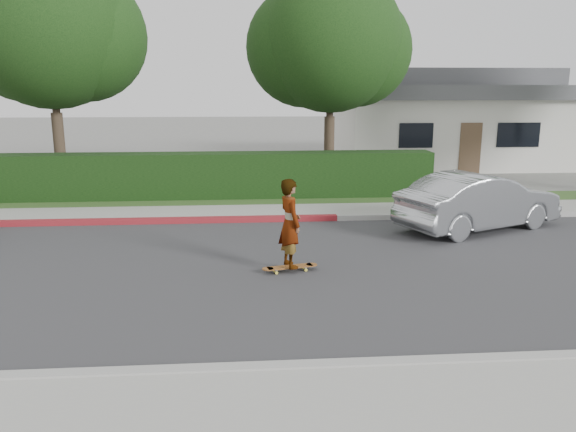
# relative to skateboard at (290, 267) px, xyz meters

# --- Properties ---
(ground) EXTENTS (120.00, 120.00, 0.00)m
(ground) POSITION_rel_skateboard_xyz_m (0.60, 0.11, -0.10)
(ground) COLOR slate
(ground) RESTS_ON ground
(road) EXTENTS (60.00, 8.00, 0.01)m
(road) POSITION_rel_skateboard_xyz_m (0.60, 0.11, -0.09)
(road) COLOR #2D2D30
(road) RESTS_ON ground
(curb_near) EXTENTS (60.00, 0.20, 0.15)m
(curb_near) POSITION_rel_skateboard_xyz_m (0.60, -3.99, -0.02)
(curb_near) COLOR #9E9E99
(curb_near) RESTS_ON ground
(sidewalk_near) EXTENTS (60.00, 1.60, 0.12)m
(sidewalk_near) POSITION_rel_skateboard_xyz_m (0.60, -4.89, -0.04)
(sidewalk_near) COLOR gray
(sidewalk_near) RESTS_ON ground
(curb_far) EXTENTS (60.00, 0.20, 0.15)m
(curb_far) POSITION_rel_skateboard_xyz_m (0.60, 4.21, -0.02)
(curb_far) COLOR #9E9E99
(curb_far) RESTS_ON ground
(curb_red_section) EXTENTS (12.00, 0.21, 0.15)m
(curb_red_section) POSITION_rel_skateboard_xyz_m (-4.40, 4.21, -0.02)
(curb_red_section) COLOR maroon
(curb_red_section) RESTS_ON ground
(sidewalk_far) EXTENTS (60.00, 1.60, 0.12)m
(sidewalk_far) POSITION_rel_skateboard_xyz_m (0.60, 5.11, -0.04)
(sidewalk_far) COLOR gray
(sidewalk_far) RESTS_ON ground
(planting_strip) EXTENTS (60.00, 1.60, 0.10)m
(planting_strip) POSITION_rel_skateboard_xyz_m (0.60, 6.71, -0.05)
(planting_strip) COLOR #2D4C1E
(planting_strip) RESTS_ON ground
(hedge) EXTENTS (15.00, 1.00, 1.50)m
(hedge) POSITION_rel_skateboard_xyz_m (-2.40, 7.31, 0.65)
(hedge) COLOR black
(hedge) RESTS_ON ground
(tree_left) EXTENTS (5.99, 5.21, 8.00)m
(tree_left) POSITION_rel_skateboard_xyz_m (-6.92, 8.80, 5.17)
(tree_left) COLOR #33261C
(tree_left) RESTS_ON ground
(tree_center) EXTENTS (5.66, 4.84, 7.44)m
(tree_center) POSITION_rel_skateboard_xyz_m (2.08, 9.30, 4.81)
(tree_center) COLOR #33261C
(tree_center) RESTS_ON ground
(house) EXTENTS (10.60, 8.60, 4.30)m
(house) POSITION_rel_skateboard_xyz_m (8.60, 16.10, 2.00)
(house) COLOR beige
(house) RESTS_ON ground
(skateboard) EXTENTS (1.13, 0.46, 0.10)m
(skateboard) POSITION_rel_skateboard_xyz_m (0.00, 0.00, 0.00)
(skateboard) COLOR gold
(skateboard) RESTS_ON ground
(skateboarder) EXTENTS (0.58, 0.72, 1.72)m
(skateboarder) POSITION_rel_skateboard_xyz_m (0.00, 0.00, 0.87)
(skateboarder) COLOR white
(skateboarder) RESTS_ON skateboard
(car_silver) EXTENTS (4.60, 3.15, 1.44)m
(car_silver) POSITION_rel_skateboard_xyz_m (4.98, 2.99, 0.62)
(car_silver) COLOR #ADB0B5
(car_silver) RESTS_ON ground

